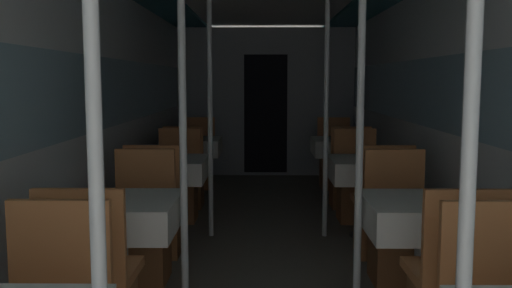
% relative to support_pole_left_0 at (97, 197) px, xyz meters
% --- Properties ---
extents(wall_left, '(0.05, 10.06, 2.19)m').
position_rel_support_pole_left_0_xyz_m(wall_left, '(-0.81, 2.86, 0.03)').
color(wall_left, silver).
rests_on(wall_left, ground_plane).
extents(wall_right, '(0.05, 10.06, 2.19)m').
position_rel_support_pole_left_0_xyz_m(wall_right, '(1.85, 2.86, 0.03)').
color(wall_right, silver).
rests_on(wall_right, ground_plane).
extents(bulkhead_far, '(2.61, 0.09, 2.19)m').
position_rel_support_pole_left_0_xyz_m(bulkhead_far, '(0.52, 6.92, -0.01)').
color(bulkhead_far, gray).
rests_on(bulkhead_far, ground_plane).
extents(support_pole_left_0, '(0.05, 0.05, 2.19)m').
position_rel_support_pole_left_0_xyz_m(support_pole_left_0, '(0.00, 0.00, 0.00)').
color(support_pole_left_0, silver).
rests_on(support_pole_left_0, ground_plane).
extents(dining_table_left_1, '(0.69, 0.69, 0.72)m').
position_rel_support_pole_left_0_xyz_m(dining_table_left_1, '(-0.39, 1.77, -0.49)').
color(dining_table_left_1, '#4C4C51').
rests_on(dining_table_left_1, ground_plane).
extents(chair_left_far_1, '(0.43, 0.43, 0.92)m').
position_rel_support_pole_left_0_xyz_m(chair_left_far_1, '(-0.39, 2.35, -0.80)').
color(chair_left_far_1, '#9C5B31').
rests_on(chair_left_far_1, ground_plane).
extents(support_pole_left_1, '(0.05, 0.05, 2.19)m').
position_rel_support_pole_left_0_xyz_m(support_pole_left_1, '(0.00, 1.77, 0.00)').
color(support_pole_left_1, silver).
rests_on(support_pole_left_1, ground_plane).
extents(dining_table_left_2, '(0.69, 0.69, 0.72)m').
position_rel_support_pole_left_0_xyz_m(dining_table_left_2, '(-0.39, 3.54, -0.49)').
color(dining_table_left_2, '#4C4C51').
rests_on(dining_table_left_2, ground_plane).
extents(chair_left_near_2, '(0.43, 0.43, 0.92)m').
position_rel_support_pole_left_0_xyz_m(chair_left_near_2, '(-0.39, 2.95, -0.80)').
color(chair_left_near_2, '#9C5B31').
rests_on(chair_left_near_2, ground_plane).
extents(chair_left_far_2, '(0.43, 0.43, 0.92)m').
position_rel_support_pole_left_0_xyz_m(chair_left_far_2, '(-0.39, 4.12, -0.80)').
color(chair_left_far_2, '#9C5B31').
rests_on(chair_left_far_2, ground_plane).
extents(support_pole_left_2, '(0.05, 0.05, 2.19)m').
position_rel_support_pole_left_0_xyz_m(support_pole_left_2, '(0.00, 3.54, 0.00)').
color(support_pole_left_2, silver).
rests_on(support_pole_left_2, ground_plane).
extents(dining_table_left_3, '(0.69, 0.69, 0.72)m').
position_rel_support_pole_left_0_xyz_m(dining_table_left_3, '(-0.39, 5.31, -0.49)').
color(dining_table_left_3, '#4C4C51').
rests_on(dining_table_left_3, ground_plane).
extents(chair_left_near_3, '(0.43, 0.43, 0.92)m').
position_rel_support_pole_left_0_xyz_m(chair_left_near_3, '(-0.39, 4.72, -0.80)').
color(chair_left_near_3, '#9C5B31').
rests_on(chair_left_near_3, ground_plane).
extents(chair_left_far_3, '(0.43, 0.43, 0.92)m').
position_rel_support_pole_left_0_xyz_m(chair_left_far_3, '(-0.39, 5.89, -0.80)').
color(chair_left_far_3, '#9C5B31').
rests_on(chair_left_far_3, ground_plane).
extents(support_pole_right_0, '(0.05, 0.05, 2.19)m').
position_rel_support_pole_left_0_xyz_m(support_pole_right_0, '(1.04, 0.00, 0.00)').
color(support_pole_right_0, silver).
rests_on(support_pole_right_0, ground_plane).
extents(dining_table_right_1, '(0.69, 0.69, 0.72)m').
position_rel_support_pole_left_0_xyz_m(dining_table_right_1, '(1.43, 1.77, -0.49)').
color(dining_table_right_1, '#4C4C51').
rests_on(dining_table_right_1, ground_plane).
extents(chair_right_far_1, '(0.43, 0.43, 0.92)m').
position_rel_support_pole_left_0_xyz_m(chair_right_far_1, '(1.43, 2.35, -0.80)').
color(chair_right_far_1, '#9C5B31').
rests_on(chair_right_far_1, ground_plane).
extents(support_pole_right_1, '(0.05, 0.05, 2.19)m').
position_rel_support_pole_left_0_xyz_m(support_pole_right_1, '(1.04, 1.77, 0.00)').
color(support_pole_right_1, silver).
rests_on(support_pole_right_1, ground_plane).
extents(dining_table_right_2, '(0.69, 0.69, 0.72)m').
position_rel_support_pole_left_0_xyz_m(dining_table_right_2, '(1.43, 3.54, -0.49)').
color(dining_table_right_2, '#4C4C51').
rests_on(dining_table_right_2, ground_plane).
extents(chair_right_near_2, '(0.43, 0.43, 0.92)m').
position_rel_support_pole_left_0_xyz_m(chair_right_near_2, '(1.43, 2.95, -0.80)').
color(chair_right_near_2, '#9C5B31').
rests_on(chair_right_near_2, ground_plane).
extents(chair_right_far_2, '(0.43, 0.43, 0.92)m').
position_rel_support_pole_left_0_xyz_m(chair_right_far_2, '(1.43, 4.12, -0.80)').
color(chair_right_far_2, '#9C5B31').
rests_on(chair_right_far_2, ground_plane).
extents(support_pole_right_2, '(0.05, 0.05, 2.19)m').
position_rel_support_pole_left_0_xyz_m(support_pole_right_2, '(1.04, 3.54, 0.00)').
color(support_pole_right_2, silver).
rests_on(support_pole_right_2, ground_plane).
extents(dining_table_right_3, '(0.69, 0.69, 0.72)m').
position_rel_support_pole_left_0_xyz_m(dining_table_right_3, '(1.43, 5.31, -0.49)').
color(dining_table_right_3, '#4C4C51').
rests_on(dining_table_right_3, ground_plane).
extents(chair_right_near_3, '(0.43, 0.43, 0.92)m').
position_rel_support_pole_left_0_xyz_m(chair_right_near_3, '(1.43, 4.72, -0.80)').
color(chair_right_near_3, '#9C5B31').
rests_on(chair_right_near_3, ground_plane).
extents(chair_right_far_3, '(0.43, 0.43, 0.92)m').
position_rel_support_pole_left_0_xyz_m(chair_right_far_3, '(1.43, 5.89, -0.80)').
color(chair_right_far_3, '#9C5B31').
rests_on(chair_right_far_3, ground_plane).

